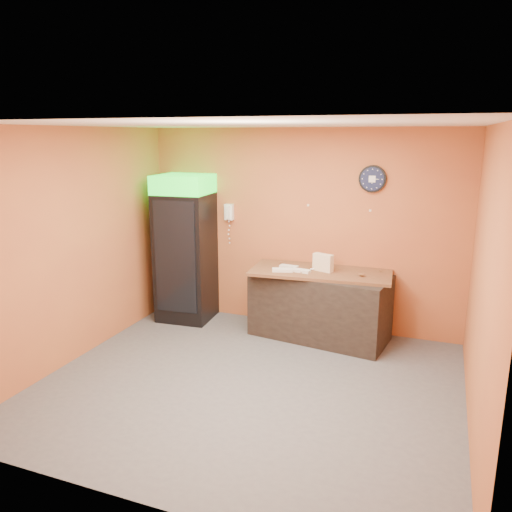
% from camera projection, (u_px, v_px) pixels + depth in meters
% --- Properties ---
extents(floor, '(4.50, 4.50, 0.00)m').
position_uv_depth(floor, '(249.00, 384.00, 5.54)').
color(floor, '#47474C').
rests_on(floor, ground).
extents(back_wall, '(4.50, 0.02, 2.80)m').
position_uv_depth(back_wall, '(301.00, 229.00, 7.02)').
color(back_wall, '#B76433').
rests_on(back_wall, floor).
extents(left_wall, '(0.02, 4.00, 2.80)m').
position_uv_depth(left_wall, '(74.00, 246.00, 5.98)').
color(left_wall, '#B76433').
rests_on(left_wall, floor).
extents(right_wall, '(0.02, 4.00, 2.80)m').
position_uv_depth(right_wall, '(484.00, 285.00, 4.43)').
color(right_wall, '#B76433').
rests_on(right_wall, floor).
extents(ceiling, '(4.50, 4.00, 0.02)m').
position_uv_depth(ceiling, '(248.00, 124.00, 4.88)').
color(ceiling, white).
rests_on(ceiling, back_wall).
extents(beverage_cooler, '(0.80, 0.81, 2.15)m').
position_uv_depth(beverage_cooler, '(185.00, 250.00, 7.31)').
color(beverage_cooler, black).
rests_on(beverage_cooler, floor).
extents(prep_counter, '(1.89, 1.04, 0.90)m').
position_uv_depth(prep_counter, '(320.00, 305.00, 6.75)').
color(prep_counter, black).
rests_on(prep_counter, floor).
extents(wall_clock, '(0.35, 0.06, 0.35)m').
position_uv_depth(wall_clock, '(372.00, 179.00, 6.49)').
color(wall_clock, black).
rests_on(wall_clock, back_wall).
extents(wall_phone, '(0.13, 0.11, 0.23)m').
position_uv_depth(wall_phone, '(229.00, 212.00, 7.30)').
color(wall_phone, white).
rests_on(wall_phone, back_wall).
extents(butcher_paper, '(1.90, 0.96, 0.04)m').
position_uv_depth(butcher_paper, '(321.00, 272.00, 6.64)').
color(butcher_paper, brown).
rests_on(butcher_paper, prep_counter).
extents(sub_roll_stack, '(0.29, 0.18, 0.23)m').
position_uv_depth(sub_roll_stack, '(323.00, 263.00, 6.58)').
color(sub_roll_stack, beige).
rests_on(sub_roll_stack, butcher_paper).
extents(wrapped_sandwich_left, '(0.29, 0.18, 0.04)m').
position_uv_depth(wrapped_sandwich_left, '(283.00, 270.00, 6.59)').
color(wrapped_sandwich_left, silver).
rests_on(wrapped_sandwich_left, butcher_paper).
extents(wrapped_sandwich_mid, '(0.27, 0.14, 0.04)m').
position_uv_depth(wrapped_sandwich_mid, '(301.00, 271.00, 6.56)').
color(wrapped_sandwich_mid, silver).
rests_on(wrapped_sandwich_mid, butcher_paper).
extents(wrapped_sandwich_right, '(0.26, 0.12, 0.04)m').
position_uv_depth(wrapped_sandwich_right, '(289.00, 267.00, 6.76)').
color(wrapped_sandwich_right, silver).
rests_on(wrapped_sandwich_right, butcher_paper).
extents(kitchen_tool, '(0.07, 0.07, 0.07)m').
position_uv_depth(kitchen_tool, '(323.00, 269.00, 6.60)').
color(kitchen_tool, silver).
rests_on(kitchen_tool, butcher_paper).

